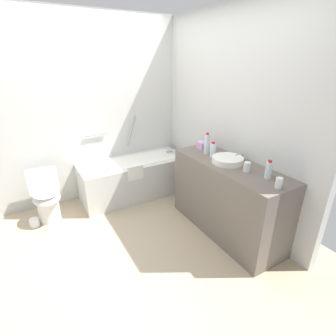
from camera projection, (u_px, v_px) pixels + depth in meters
ground_plane at (120, 238)px, 2.99m from camera, size 3.87×3.87×0.00m
wall_back_tiled at (81, 112)px, 3.51m from camera, size 3.27×0.10×2.52m
wall_right_mirror at (226, 117)px, 3.18m from camera, size 0.10×2.84×2.52m
bathtub at (134, 176)px, 3.85m from camera, size 1.58×0.65×1.15m
toilet at (46, 197)px, 3.23m from camera, size 0.35×0.50×0.65m
vanity_counter at (227, 198)px, 2.98m from camera, size 0.53×1.47×0.87m
sink_basin at (228, 160)px, 2.82m from camera, size 0.35×0.35×0.07m
sink_faucet at (241, 157)px, 2.91m from camera, size 0.12×0.15×0.07m
water_bottle_0 at (269, 170)px, 2.44m from camera, size 0.06×0.06×0.18m
water_bottle_1 at (213, 150)px, 2.98m from camera, size 0.07×0.07×0.18m
water_bottle_2 at (207, 144)px, 3.07m from camera, size 0.07×0.07×0.26m
drinking_glass_0 at (247, 167)px, 2.59m from camera, size 0.07×0.07×0.10m
drinking_glass_1 at (279, 183)px, 2.26m from camera, size 0.06×0.06×0.10m
tissue_box at (203, 145)px, 3.27m from camera, size 0.12×0.12×0.09m
toilet_paper_roll at (34, 223)px, 3.18m from camera, size 0.11×0.11×0.11m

